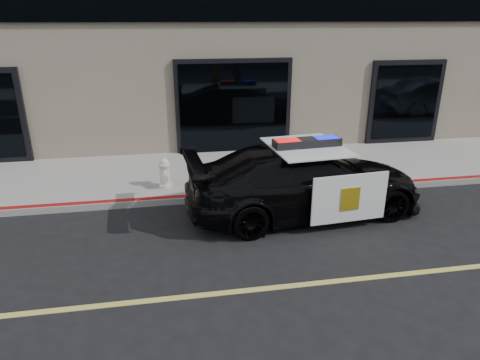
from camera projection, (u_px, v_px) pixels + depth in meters
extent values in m
plane|color=black|center=(362.00, 279.00, 6.96)|extent=(120.00, 120.00, 0.00)
cube|color=gray|center=(280.00, 169.00, 11.76)|extent=(60.00, 3.50, 0.15)
imported|color=black|center=(305.00, 181.00, 9.07)|extent=(2.90, 5.41, 1.47)
cube|color=white|center=(350.00, 198.00, 8.24)|extent=(1.57, 0.17, 0.98)
cube|color=white|center=(307.00, 164.00, 10.15)|extent=(1.57, 0.17, 0.98)
cube|color=white|center=(307.00, 147.00, 8.80)|extent=(1.61, 1.88, 0.02)
cube|color=gold|center=(350.00, 199.00, 8.21)|extent=(0.39, 0.04, 0.47)
cube|color=black|center=(307.00, 143.00, 8.77)|extent=(1.44, 0.48, 0.17)
cube|color=red|center=(287.00, 144.00, 8.66)|extent=(0.52, 0.36, 0.16)
cube|color=#0C19CC|center=(326.00, 141.00, 8.87)|extent=(0.52, 0.36, 0.16)
cylinder|color=silver|center=(166.00, 185.00, 10.30)|extent=(0.33, 0.33, 0.07)
cylinder|color=silver|center=(165.00, 175.00, 10.21)|extent=(0.24, 0.24, 0.46)
cylinder|color=silver|center=(164.00, 165.00, 10.12)|extent=(0.29, 0.29, 0.06)
sphere|color=silver|center=(164.00, 163.00, 10.10)|extent=(0.21, 0.21, 0.21)
cylinder|color=silver|center=(164.00, 159.00, 10.06)|extent=(0.06, 0.06, 0.06)
cylinder|color=silver|center=(165.00, 170.00, 10.33)|extent=(0.12, 0.11, 0.12)
cylinder|color=silver|center=(165.00, 175.00, 10.04)|extent=(0.12, 0.11, 0.12)
cylinder|color=silver|center=(165.00, 178.00, 10.04)|extent=(0.16, 0.13, 0.16)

